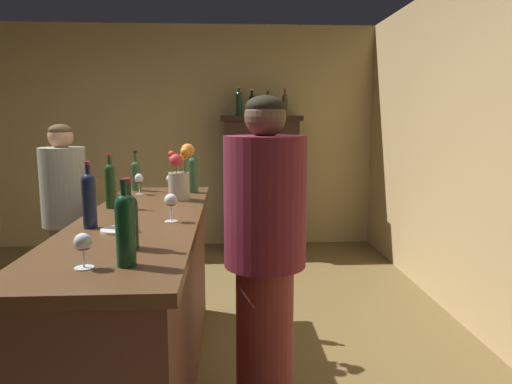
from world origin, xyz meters
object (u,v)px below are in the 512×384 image
wine_bottle_rose (125,227)px  wine_bottle_syrah (136,174)px  wine_glass_rear (83,245)px  cheese_plate (119,230)px  display_bottle_center (268,105)px  bartender (265,252)px  bar_counter (144,304)px  display_bottle_midleft (252,104)px  flower_arrangement (180,175)px  wine_bottle_pinot (193,173)px  wine_glass_front (171,202)px  patron_by_cabinet (66,219)px  wine_glass_spare (172,180)px  display_cabinet (261,180)px  wine_bottle_malbec (110,184)px  display_bottle_left (239,102)px  wine_bottle_riesling (129,218)px  display_bottle_midright (285,104)px  wine_glass_mid (139,180)px  wine_bottle_merlot (89,198)px

wine_bottle_rose → wine_bottle_syrah: 1.93m
wine_bottle_rose → wine_glass_rear: wine_bottle_rose is taller
cheese_plate → display_bottle_center: bearing=73.5°
wine_glass_rear → bartender: (0.70, 0.57, -0.20)m
wine_bottle_syrah → wine_glass_rear: 1.93m
bar_counter → display_bottle_midleft: bearing=75.7°
wine_glass_rear → flower_arrangement: bearing=82.3°
wine_bottle_pinot → wine_glass_rear: (-0.26, -1.79, -0.06)m
wine_glass_front → patron_by_cabinet: size_ratio=0.10×
wine_bottle_syrah → wine_bottle_pinot: bearing=-17.1°
flower_arrangement → wine_glass_spare: bearing=110.0°
display_cabinet → wine_glass_front: 3.20m
display_bottle_midleft → bartender: 3.43m
wine_bottle_malbec → display_bottle_left: bearing=72.8°
wine_glass_front → flower_arrangement: flower_arrangement is taller
wine_bottle_rose → display_bottle_left: size_ratio=0.97×
flower_arrangement → wine_bottle_pinot: bearing=79.1°
wine_bottle_rose → wine_bottle_riesling: bearing=99.2°
wine_bottle_riesling → wine_glass_front: size_ratio=1.98×
display_bottle_left → display_bottle_center: 0.34m
wine_glass_rear → patron_by_cabinet: (-0.66, 1.75, -0.27)m
wine_bottle_pinot → bartender: size_ratio=0.19×
bar_counter → wine_bottle_pinot: wine_bottle_pinot is taller
display_bottle_midleft → display_bottle_left: bearing=180.0°
wine_bottle_malbec → display_bottle_midright: bearing=63.1°
wine_bottle_syrah → wine_bottle_riesling: bearing=-80.2°
wine_bottle_pinot → display_bottle_center: display_bottle_center is taller
wine_glass_front → display_bottle_midleft: size_ratio=0.49×
wine_glass_mid → display_bottle_center: (1.10, 2.17, 0.60)m
wine_glass_rear → display_bottle_midleft: size_ratio=0.43×
wine_bottle_pinot → wine_bottle_merlot: bearing=-110.5°
wine_bottle_riesling → cheese_plate: bearing=109.7°
patron_by_cabinet → display_cabinet: bearing=117.5°
display_bottle_midright → bartender: (-0.48, -3.33, -0.83)m
wine_bottle_rose → display_bottle_left: display_bottle_left is taller
wine_bottle_malbec → display_bottle_midright: size_ratio=1.05×
wine_glass_rear → bar_counter: bearing=87.8°
wine_glass_front → wine_glass_spare: (-0.10, 0.91, 0.00)m
wine_glass_front → display_bottle_midleft: 3.23m
display_cabinet → display_bottle_center: display_bottle_center is taller
wine_bottle_merlot → wine_glass_mid: bearing=87.7°
bar_counter → cheese_plate: (-0.04, -0.32, 0.51)m
display_bottle_center → bartender: 3.44m
display_cabinet → wine_bottle_syrah: bearing=-118.6°
bar_counter → wine_bottle_rose: 1.10m
display_bottle_midleft → bartender: bearing=-91.7°
wine_bottle_riesling → display_bottle_left: display_bottle_left is taller
wine_bottle_syrah → bartender: bartender is taller
display_cabinet → wine_bottle_rose: size_ratio=4.94×
display_cabinet → wine_bottle_pinot: (-0.64, -2.11, 0.33)m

